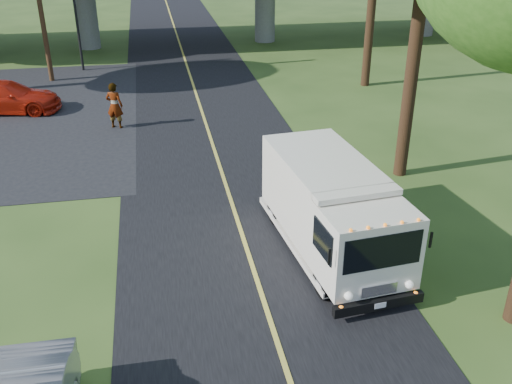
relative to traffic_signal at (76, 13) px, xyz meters
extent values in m
plane|color=#30491A|center=(6.00, -26.00, -3.20)|extent=(120.00, 120.00, 0.00)
cube|color=black|center=(6.00, -16.00, -3.19)|extent=(7.00, 90.00, 0.02)
cube|color=gold|center=(6.00, -16.00, -3.17)|extent=(0.12, 90.00, 0.01)
cylinder|color=slate|center=(0.00, 6.00, -0.50)|extent=(1.40, 1.40, 5.40)
cylinder|color=slate|center=(12.00, 6.00, -0.50)|extent=(1.40, 1.40, 5.40)
cylinder|color=black|center=(0.00, 0.00, -0.60)|extent=(0.14, 0.14, 5.20)
cylinder|color=#382314|center=(12.20, -17.00, 0.65)|extent=(0.44, 0.44, 7.70)
cylinder|color=#382314|center=(15.00, -6.00, 0.13)|extent=(0.44, 0.44, 6.65)
cube|color=silver|center=(8.12, -20.69, -1.70)|extent=(2.53, 4.14, 2.02)
cube|color=silver|center=(8.39, -23.45, -1.79)|extent=(2.30, 1.82, 1.84)
cube|color=black|center=(8.47, -24.24, -1.50)|extent=(1.88, 0.26, 0.85)
cube|color=black|center=(8.48, -24.32, -2.86)|extent=(2.25, 0.38, 0.25)
cube|color=silver|center=(8.16, -21.04, -2.93)|extent=(2.65, 5.38, 0.16)
cylinder|color=black|center=(7.47, -23.36, -2.80)|extent=(0.33, 0.83, 0.81)
cylinder|color=black|center=(9.29, -23.18, -2.80)|extent=(0.33, 0.83, 0.81)
cylinder|color=black|center=(7.10, -19.62, -2.80)|extent=(0.33, 0.83, 0.81)
cylinder|color=black|center=(8.92, -19.44, -2.80)|extent=(0.33, 0.83, 0.81)
imported|color=#AF1C0A|center=(-2.80, -7.12, -2.50)|extent=(5.09, 2.71, 1.40)
imported|color=gray|center=(2.20, -10.28, -2.21)|extent=(0.85, 0.71, 1.97)
camera|label=1|loc=(3.76, -34.13, 5.25)|focal=40.00mm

